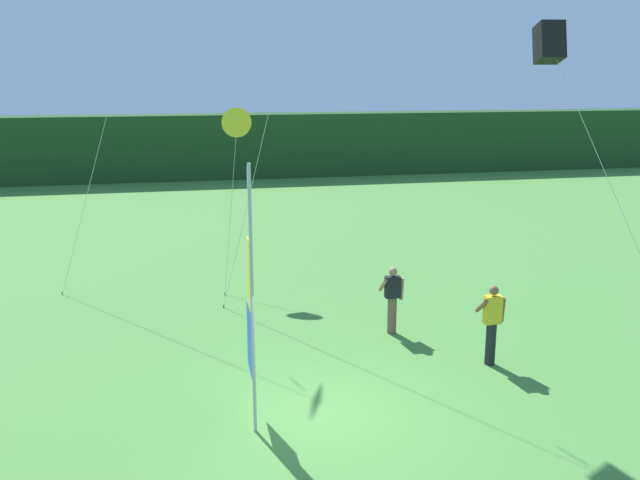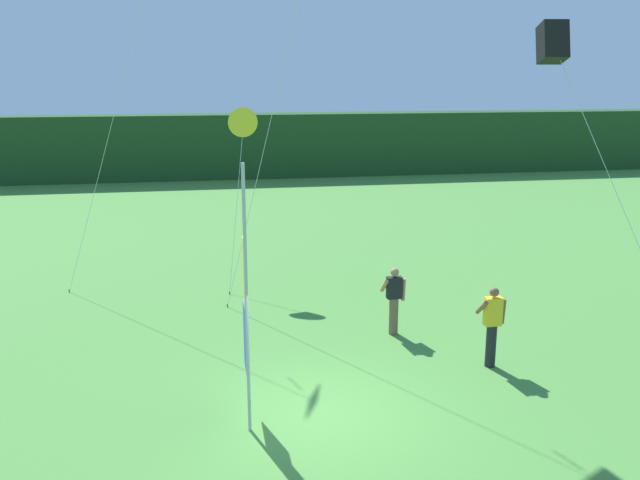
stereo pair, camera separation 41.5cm
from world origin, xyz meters
TOP-DOWN VIEW (x-y plane):
  - ground_plane at (0.00, 0.00)m, footprint 120.00×120.00m
  - distant_treeline at (0.00, 29.85)m, footprint 80.00×2.40m
  - banner_flag at (-1.26, -0.08)m, footprint 0.06×1.03m
  - person_near_banner at (4.01, 1.43)m, footprint 0.55×0.48m
  - person_mid_field at (2.48, 3.59)m, footprint 0.55×0.48m
  - kite_black_box_0 at (5.54, 2.64)m, footprint 2.43×3.48m
  - kite_yellow_delta_3 at (-0.63, 9.38)m, footprint 1.15×2.42m

SIDE VIEW (x-z plane):
  - ground_plane at x=0.00m, z-range 0.00..0.00m
  - person_mid_field at x=2.48m, z-range 0.05..1.70m
  - person_near_banner at x=4.01m, z-range 0.06..1.83m
  - distant_treeline at x=0.00m, z-range 0.00..3.76m
  - banner_flag at x=-1.26m, z-range -0.10..4.63m
  - kite_yellow_delta_3 at x=-0.63m, z-range 2.09..7.23m
  - kite_black_box_0 at x=5.54m, z-range 3.13..10.34m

